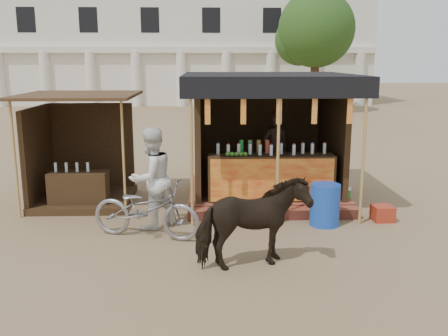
% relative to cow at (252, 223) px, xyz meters
% --- Properties ---
extents(ground, '(120.00, 120.00, 0.00)m').
position_rel_cow_xyz_m(ground, '(-0.35, 0.45, -0.70)').
color(ground, '#846B4C').
rests_on(ground, ground).
extents(main_stall, '(3.60, 3.61, 2.78)m').
position_rel_cow_xyz_m(main_stall, '(0.67, 3.81, 0.32)').
color(main_stall, '#974231').
rests_on(main_stall, ground).
extents(secondary_stall, '(2.40, 2.40, 2.38)m').
position_rel_cow_xyz_m(secondary_stall, '(-3.52, 3.69, 0.15)').
color(secondary_stall, '#382714').
rests_on(secondary_stall, ground).
extents(cow, '(1.81, 1.20, 1.40)m').
position_rel_cow_xyz_m(cow, '(0.00, 0.00, 0.00)').
color(cow, black).
rests_on(cow, ground).
extents(motorbike, '(2.08, 1.21, 1.03)m').
position_rel_cow_xyz_m(motorbike, '(-1.74, 1.38, -0.18)').
color(motorbike, gray).
rests_on(motorbike, ground).
extents(bystander, '(1.16, 1.15, 1.89)m').
position_rel_cow_xyz_m(bystander, '(-1.69, 1.92, 0.24)').
color(bystander, silver).
rests_on(bystander, ground).
extents(blue_barrel, '(0.62, 0.62, 0.80)m').
position_rel_cow_xyz_m(blue_barrel, '(1.56, 1.94, -0.30)').
color(blue_barrel, '#1845B6').
rests_on(blue_barrel, ground).
extents(red_crate, '(0.40, 0.40, 0.30)m').
position_rel_cow_xyz_m(red_crate, '(2.75, 2.16, -0.55)').
color(red_crate, maroon).
rests_on(red_crate, ground).
extents(cooler, '(0.76, 0.66, 0.46)m').
position_rel_cow_xyz_m(cooler, '(1.98, 3.05, -0.47)').
color(cooler, '#1A771F').
rests_on(cooler, ground).
extents(background_building, '(26.00, 7.45, 8.18)m').
position_rel_cow_xyz_m(background_building, '(-2.35, 30.39, 3.28)').
color(background_building, silver).
rests_on(background_building, ground).
extents(tree, '(4.50, 4.40, 7.00)m').
position_rel_cow_xyz_m(tree, '(5.46, 22.59, 3.93)').
color(tree, '#382314').
rests_on(tree, ground).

